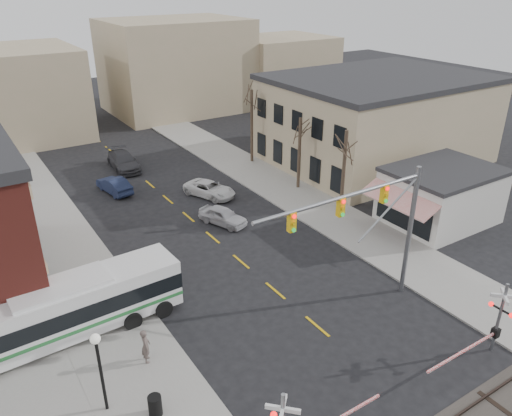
% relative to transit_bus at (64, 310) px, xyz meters
% --- Properties ---
extents(ground, '(160.00, 160.00, 0.00)m').
position_rel_transit_bus_xyz_m(ground, '(11.56, -8.43, -1.78)').
color(ground, black).
rests_on(ground, ground).
extents(sidewalk_west, '(5.00, 60.00, 0.12)m').
position_rel_transit_bus_xyz_m(sidewalk_west, '(2.06, 11.57, -1.72)').
color(sidewalk_west, gray).
rests_on(sidewalk_west, ground).
extents(sidewalk_east, '(5.00, 60.00, 0.12)m').
position_rel_transit_bus_xyz_m(sidewalk_east, '(21.06, 11.57, -1.72)').
color(sidewalk_east, gray).
rests_on(sidewalk_east, ground).
extents(tan_building, '(20.30, 15.30, 8.50)m').
position_rel_transit_bus_xyz_m(tan_building, '(33.56, 11.57, 2.48)').
color(tan_building, tan).
rests_on(tan_building, ground).
extents(awning_shop, '(9.74, 6.20, 4.30)m').
position_rel_transit_bus_xyz_m(awning_shop, '(27.53, -1.43, 0.39)').
color(awning_shop, beige).
rests_on(awning_shop, ground).
extents(tree_east_a, '(0.28, 0.28, 6.75)m').
position_rel_transit_bus_xyz_m(tree_east_a, '(22.06, 3.57, 1.72)').
color(tree_east_a, '#382B21').
rests_on(tree_east_a, sidewalk_east).
extents(tree_east_b, '(0.28, 0.28, 6.30)m').
position_rel_transit_bus_xyz_m(tree_east_b, '(22.36, 9.57, 1.49)').
color(tree_east_b, '#382B21').
rests_on(tree_east_b, sidewalk_east).
extents(tree_east_c, '(0.28, 0.28, 7.20)m').
position_rel_transit_bus_xyz_m(tree_east_c, '(22.56, 17.57, 1.94)').
color(tree_east_c, '#382B21').
rests_on(tree_east_c, sidewalk_east).
extents(transit_bus, '(12.29, 3.21, 3.14)m').
position_rel_transit_bus_xyz_m(transit_bus, '(0.00, 0.00, 0.00)').
color(transit_bus, silver).
rests_on(transit_bus, ground).
extents(traffic_signal_mast, '(10.80, 0.30, 8.00)m').
position_rel_transit_bus_xyz_m(traffic_signal_mast, '(15.07, -6.51, 4.01)').
color(traffic_signal_mast, gray).
rests_on(traffic_signal_mast, ground).
extents(rr_crossing_east, '(5.60, 1.36, 4.00)m').
position_rel_transit_bus_xyz_m(rr_crossing_east, '(17.43, -12.68, 0.19)').
color(rr_crossing_east, gray).
rests_on(rr_crossing_east, ground).
extents(street_lamp, '(0.44, 0.44, 4.07)m').
position_rel_transit_bus_xyz_m(street_lamp, '(0.14, -5.90, 1.28)').
color(street_lamp, black).
rests_on(street_lamp, sidewalk_west).
extents(trash_bin, '(0.60, 0.60, 0.98)m').
position_rel_transit_bus_xyz_m(trash_bin, '(1.82, -7.35, -1.17)').
color(trash_bin, black).
rests_on(trash_bin, sidewalk_west).
extents(car_a, '(2.97, 4.25, 1.34)m').
position_rel_transit_bus_xyz_m(car_a, '(13.29, 7.10, -1.10)').
color(car_a, '#B3B2B7').
rests_on(car_a, ground).
extents(car_b, '(2.15, 4.41, 1.39)m').
position_rel_transit_bus_xyz_m(car_b, '(8.29, 17.50, -1.08)').
color(car_b, '#19213F').
rests_on(car_b, ground).
extents(car_c, '(3.80, 5.13, 1.29)m').
position_rel_transit_bus_xyz_m(car_c, '(14.92, 12.30, -1.13)').
color(car_c, silver).
rests_on(car_c, ground).
extents(car_d, '(2.60, 5.64, 1.60)m').
position_rel_transit_bus_xyz_m(car_d, '(10.96, 22.70, -0.98)').
color(car_d, '#38393D').
rests_on(car_d, ground).
extents(pedestrian_near, '(0.62, 0.77, 1.83)m').
position_rel_transit_bus_xyz_m(pedestrian_near, '(2.75, -4.03, -0.74)').
color(pedestrian_near, '#594C47').
rests_on(pedestrian_near, sidewalk_west).
extents(pedestrian_far, '(1.12, 1.01, 1.87)m').
position_rel_transit_bus_xyz_m(pedestrian_far, '(1.36, 0.17, -0.72)').
color(pedestrian_far, '#323B58').
rests_on(pedestrian_far, sidewalk_west).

